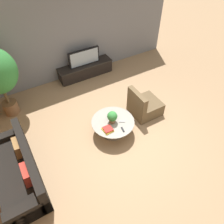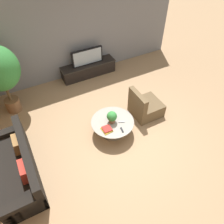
# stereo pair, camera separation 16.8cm
# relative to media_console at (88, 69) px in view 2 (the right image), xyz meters

# --- Properties ---
(ground_plane) EXTENTS (24.00, 24.00, 0.00)m
(ground_plane) POSITION_rel_media_console_xyz_m (-0.32, -2.94, -0.24)
(ground_plane) COLOR #9E7A56
(back_wall_stone) EXTENTS (7.40, 0.12, 3.00)m
(back_wall_stone) POSITION_rel_media_console_xyz_m (-0.32, 0.32, 1.26)
(back_wall_stone) COLOR slate
(back_wall_stone) RESTS_ON ground
(media_console) EXTENTS (1.91, 0.50, 0.45)m
(media_console) POSITION_rel_media_console_xyz_m (0.00, 0.00, 0.00)
(media_console) COLOR black
(media_console) RESTS_ON ground
(television) EXTENTS (1.08, 0.13, 0.55)m
(television) POSITION_rel_media_console_xyz_m (0.00, -0.00, 0.49)
(television) COLOR black
(television) RESTS_ON media_console
(coffee_table) EXTENTS (1.11, 1.11, 0.43)m
(coffee_table) POSITION_rel_media_console_xyz_m (-0.50, -2.75, 0.07)
(coffee_table) COLOR #756656
(coffee_table) RESTS_ON ground
(couch_by_wall) EXTENTS (0.84, 2.13, 0.84)m
(couch_by_wall) POSITION_rel_media_console_xyz_m (-2.96, -2.87, 0.05)
(couch_by_wall) COLOR black
(couch_by_wall) RESTS_ON ground
(armchair_wicker) EXTENTS (0.80, 0.76, 0.86)m
(armchair_wicker) POSITION_rel_media_console_xyz_m (0.65, -2.56, 0.04)
(armchair_wicker) COLOR brown
(armchair_wicker) RESTS_ON ground
(potted_plant_tabletop) EXTENTS (0.26, 0.26, 0.34)m
(potted_plant_tabletop) POSITION_rel_media_console_xyz_m (-0.53, -2.76, 0.38)
(potted_plant_tabletop) COLOR brown
(potted_plant_tabletop) RESTS_ON coffee_table
(book_stack) EXTENTS (0.24, 0.27, 0.06)m
(book_stack) POSITION_rel_media_console_xyz_m (-0.76, -2.94, 0.22)
(book_stack) COLOR gold
(book_stack) RESTS_ON coffee_table
(remote_black) EXTENTS (0.06, 0.16, 0.02)m
(remote_black) POSITION_rel_media_console_xyz_m (-0.44, -3.12, 0.20)
(remote_black) COLOR black
(remote_black) RESTS_ON coffee_table
(remote_silver) EXTENTS (0.16, 0.12, 0.02)m
(remote_silver) POSITION_rel_media_console_xyz_m (-0.31, -2.88, 0.20)
(remote_silver) COLOR gray
(remote_silver) RESTS_ON coffee_table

